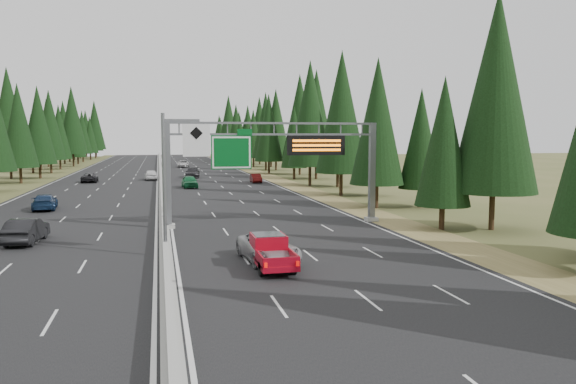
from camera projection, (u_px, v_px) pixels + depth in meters
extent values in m
cube|color=black|center=(161.00, 182.00, 84.82)|extent=(32.00, 260.00, 0.08)
cube|color=olive|center=(276.00, 180.00, 88.81)|extent=(3.60, 260.00, 0.06)
cube|color=#4C5327|center=(35.00, 184.00, 80.84)|extent=(3.60, 260.00, 0.06)
cube|color=gray|center=(161.00, 180.00, 84.80)|extent=(0.70, 260.00, 0.30)
cube|color=gray|center=(161.00, 178.00, 84.77)|extent=(0.30, 260.00, 0.60)
cube|color=slate|center=(168.00, 175.00, 40.88)|extent=(0.45, 0.45, 7.80)
cube|color=gray|center=(169.00, 226.00, 41.25)|extent=(0.90, 0.90, 0.30)
cube|color=slate|center=(372.00, 172.00, 44.43)|extent=(0.45, 0.45, 7.80)
cube|color=gray|center=(371.00, 219.00, 44.79)|extent=(0.90, 0.90, 0.30)
cube|color=slate|center=(274.00, 123.00, 42.28)|extent=(15.85, 0.35, 0.16)
cube|color=slate|center=(274.00, 134.00, 42.36)|extent=(15.85, 0.35, 0.16)
cube|color=#054C19|center=(231.00, 152.00, 41.52)|extent=(3.00, 0.10, 2.50)
cube|color=silver|center=(232.00, 152.00, 41.46)|extent=(2.85, 0.02, 2.35)
cube|color=#054C19|center=(245.00, 132.00, 41.59)|extent=(1.10, 0.10, 0.45)
cube|color=black|center=(316.00, 145.00, 42.87)|extent=(4.50, 0.40, 1.50)
cube|color=orange|center=(317.00, 141.00, 42.63)|extent=(3.80, 0.02, 0.18)
cube|color=orange|center=(317.00, 145.00, 42.66)|extent=(3.80, 0.02, 0.18)
cube|color=orange|center=(317.00, 150.00, 42.69)|extent=(3.80, 0.02, 0.18)
cylinder|color=slate|center=(164.00, 186.00, 31.09)|extent=(0.20, 0.20, 8.00)
cube|color=gray|center=(166.00, 255.00, 31.48)|extent=(0.50, 0.50, 0.20)
cube|color=slate|center=(181.00, 120.00, 30.97)|extent=(2.00, 0.15, 0.15)
cube|color=silver|center=(196.00, 140.00, 31.14)|extent=(1.50, 0.06, 1.80)
cylinder|color=black|center=(442.00, 218.00, 40.93)|extent=(0.40, 0.40, 1.78)
cone|color=black|center=(444.00, 141.00, 40.38)|extent=(4.01, 4.01, 9.36)
cylinder|color=black|center=(492.00, 211.00, 40.91)|extent=(0.40, 0.40, 2.75)
cone|color=black|center=(496.00, 92.00, 40.07)|extent=(6.18, 6.18, 14.43)
cylinder|color=black|center=(376.00, 196.00, 53.45)|extent=(0.40, 0.40, 2.28)
cone|color=black|center=(377.00, 121.00, 52.75)|extent=(5.12, 5.12, 11.95)
cylinder|color=black|center=(419.00, 198.00, 54.04)|extent=(0.40, 0.40, 1.82)
cone|color=black|center=(421.00, 139.00, 53.48)|extent=(4.11, 4.11, 9.58)
cylinder|color=black|center=(341.00, 184.00, 64.73)|extent=(0.40, 0.40, 2.65)
cone|color=black|center=(342.00, 112.00, 63.91)|extent=(5.97, 5.97, 13.93)
cylinder|color=black|center=(375.00, 188.00, 64.34)|extent=(0.40, 0.40, 1.84)
cone|color=black|center=(376.00, 138.00, 63.78)|extent=(4.14, 4.14, 9.66)
cylinder|color=black|center=(310.00, 176.00, 77.78)|extent=(0.40, 0.40, 2.76)
cone|color=black|center=(310.00, 113.00, 76.93)|extent=(6.20, 6.20, 14.48)
cylinder|color=black|center=(338.00, 180.00, 76.05)|extent=(0.40, 0.40, 1.95)
cone|color=black|center=(338.00, 135.00, 75.45)|extent=(4.39, 4.39, 10.25)
cylinder|color=black|center=(294.00, 173.00, 89.75)|extent=(0.40, 0.40, 1.88)
cone|color=black|center=(294.00, 137.00, 89.17)|extent=(4.23, 4.23, 9.87)
cylinder|color=black|center=(316.00, 170.00, 90.67)|extent=(0.40, 0.40, 2.81)
cone|color=black|center=(316.00, 116.00, 89.81)|extent=(6.32, 6.32, 14.74)
cylinder|color=black|center=(269.00, 168.00, 102.83)|extent=(0.40, 0.40, 2.33)
cone|color=black|center=(269.00, 128.00, 102.12)|extent=(5.25, 5.25, 12.25)
cylinder|color=black|center=(300.00, 167.00, 100.77)|extent=(0.40, 0.40, 2.88)
cone|color=black|center=(300.00, 116.00, 99.89)|extent=(6.47, 6.47, 15.10)
cylinder|color=black|center=(266.00, 164.00, 113.66)|extent=(0.40, 0.40, 2.53)
cone|color=black|center=(266.00, 125.00, 112.89)|extent=(5.69, 5.69, 13.27)
cylinder|color=black|center=(276.00, 164.00, 114.77)|extent=(0.40, 0.40, 2.64)
cone|color=black|center=(276.00, 123.00, 113.96)|extent=(5.94, 5.94, 13.85)
cylinder|color=black|center=(254.00, 162.00, 126.84)|extent=(0.40, 0.40, 2.08)
cone|color=black|center=(253.00, 134.00, 126.20)|extent=(4.67, 4.67, 10.90)
cylinder|color=black|center=(271.00, 163.00, 126.99)|extent=(0.40, 0.40, 1.88)
cone|color=black|center=(271.00, 137.00, 126.42)|extent=(4.23, 4.23, 9.88)
cylinder|color=black|center=(240.00, 161.00, 136.15)|extent=(0.40, 0.40, 1.92)
cone|color=black|center=(240.00, 136.00, 135.56)|extent=(4.32, 4.32, 10.08)
cylinder|color=black|center=(260.00, 159.00, 138.65)|extent=(0.40, 0.40, 2.67)
cone|color=black|center=(259.00, 125.00, 137.84)|extent=(6.00, 6.00, 14.00)
cylinder|color=black|center=(236.00, 158.00, 149.95)|extent=(0.40, 0.40, 2.47)
cone|color=black|center=(236.00, 129.00, 149.19)|extent=(5.57, 5.57, 12.99)
cylinder|color=black|center=(248.00, 158.00, 150.46)|extent=(0.40, 0.40, 2.45)
cone|color=black|center=(248.00, 129.00, 149.71)|extent=(5.50, 5.50, 12.84)
cylinder|color=black|center=(229.00, 155.00, 160.64)|extent=(0.40, 0.40, 2.98)
cone|color=black|center=(229.00, 123.00, 159.72)|extent=(6.70, 6.70, 15.63)
cylinder|color=black|center=(245.00, 157.00, 161.11)|extent=(0.40, 0.40, 1.91)
cone|color=black|center=(244.00, 136.00, 160.52)|extent=(4.31, 4.31, 10.05)
cylinder|color=black|center=(225.00, 155.00, 175.73)|extent=(0.40, 0.40, 1.99)
cone|color=black|center=(225.00, 136.00, 175.12)|extent=(4.47, 4.47, 10.43)
cylinder|color=black|center=(239.00, 155.00, 175.25)|extent=(0.40, 0.40, 2.36)
cone|color=black|center=(239.00, 131.00, 174.53)|extent=(5.32, 5.32, 12.41)
cylinder|color=black|center=(221.00, 154.00, 184.97)|extent=(0.40, 0.40, 2.10)
cone|color=black|center=(221.00, 134.00, 184.33)|extent=(4.72, 4.72, 11.01)
cylinder|color=black|center=(231.00, 153.00, 188.04)|extent=(0.40, 0.40, 2.45)
cone|color=black|center=(231.00, 131.00, 187.29)|extent=(5.51, 5.51, 12.85)
cylinder|color=black|center=(220.00, 153.00, 199.82)|extent=(0.40, 0.40, 2.34)
cone|color=black|center=(219.00, 132.00, 199.10)|extent=(5.27, 5.27, 12.29)
cylinder|color=black|center=(231.00, 152.00, 200.53)|extent=(0.40, 0.40, 2.75)
cone|color=black|center=(231.00, 128.00, 199.68)|extent=(6.19, 6.19, 14.45)
cylinder|color=black|center=(21.00, 175.00, 81.90)|extent=(0.40, 0.40, 2.33)
cone|color=black|center=(18.00, 125.00, 81.18)|extent=(5.24, 5.24, 12.23)
cylinder|color=black|center=(40.00, 171.00, 91.08)|extent=(0.40, 0.40, 2.40)
cone|color=black|center=(38.00, 125.00, 90.34)|extent=(5.41, 5.41, 12.61)
cylinder|color=black|center=(11.00, 170.00, 90.83)|extent=(0.40, 0.40, 2.87)
cone|color=black|center=(8.00, 114.00, 89.95)|extent=(6.47, 6.47, 15.09)
cylinder|color=black|center=(51.00, 167.00, 105.00)|extent=(0.40, 0.40, 2.49)
cone|color=black|center=(49.00, 125.00, 104.23)|extent=(5.59, 5.59, 13.05)
cylinder|color=black|center=(33.00, 169.00, 104.65)|extent=(0.40, 0.40, 1.76)
cone|color=black|center=(32.00, 139.00, 104.11)|extent=(3.97, 3.97, 9.26)
cylinder|color=black|center=(60.00, 164.00, 117.68)|extent=(0.40, 0.40, 2.17)
cone|color=black|center=(59.00, 132.00, 117.02)|extent=(4.89, 4.89, 11.41)
cylinder|color=black|center=(41.00, 163.00, 116.27)|extent=(0.40, 0.40, 2.60)
cone|color=black|center=(39.00, 124.00, 115.48)|extent=(5.84, 5.84, 13.63)
cylinder|color=black|center=(73.00, 160.00, 128.27)|extent=(0.40, 0.40, 2.92)
cone|color=black|center=(72.00, 120.00, 127.38)|extent=(6.57, 6.57, 15.33)
cylinder|color=black|center=(48.00, 162.00, 126.48)|extent=(0.40, 0.40, 2.46)
cone|color=black|center=(47.00, 127.00, 125.72)|extent=(5.53, 5.53, 12.91)
cylinder|color=black|center=(78.00, 161.00, 139.61)|extent=(0.40, 0.40, 1.80)
cone|color=black|center=(77.00, 138.00, 139.06)|extent=(4.04, 4.04, 9.43)
cylinder|color=black|center=(65.00, 159.00, 140.64)|extent=(0.40, 0.40, 2.54)
cone|color=black|center=(63.00, 127.00, 139.86)|extent=(5.71, 5.71, 13.32)
cylinder|color=black|center=(83.00, 158.00, 152.04)|extent=(0.40, 0.40, 2.24)
cone|color=black|center=(82.00, 132.00, 151.36)|extent=(5.03, 5.03, 11.74)
cylinder|color=black|center=(70.00, 158.00, 153.21)|extent=(0.40, 0.40, 1.96)
cone|color=black|center=(69.00, 136.00, 152.61)|extent=(4.40, 4.40, 10.27)
cylinder|color=black|center=(91.00, 156.00, 165.85)|extent=(0.40, 0.40, 2.05)
cone|color=black|center=(90.00, 135.00, 165.22)|extent=(4.62, 4.62, 10.78)
cylinder|color=black|center=(74.00, 156.00, 165.59)|extent=(0.40, 0.40, 2.21)
cone|color=black|center=(73.00, 133.00, 164.92)|extent=(4.97, 4.97, 11.60)
cylinder|color=black|center=(96.00, 154.00, 176.80)|extent=(0.40, 0.40, 2.91)
cone|color=black|center=(95.00, 125.00, 175.91)|extent=(6.55, 6.55, 15.29)
cylinder|color=black|center=(80.00, 155.00, 176.54)|extent=(0.40, 0.40, 2.14)
cone|color=black|center=(79.00, 134.00, 175.88)|extent=(4.80, 4.80, 11.21)
cylinder|color=black|center=(96.00, 154.00, 190.32)|extent=(0.40, 0.40, 2.11)
cone|color=black|center=(96.00, 134.00, 189.67)|extent=(4.74, 4.74, 11.07)
cylinder|color=black|center=(87.00, 154.00, 186.72)|extent=(0.40, 0.40, 2.52)
cone|color=black|center=(86.00, 130.00, 185.95)|extent=(5.66, 5.66, 13.22)
imported|color=#A4A3A8|center=(268.00, 248.00, 30.22)|extent=(3.00, 5.59, 1.49)
cylinder|color=black|center=(262.00, 269.00, 26.97)|extent=(0.27, 0.72, 0.72)
cylinder|color=black|center=(293.00, 267.00, 27.31)|extent=(0.27, 0.72, 0.72)
cylinder|color=black|center=(252.00, 256.00, 29.84)|extent=(0.27, 0.72, 0.72)
cylinder|color=black|center=(280.00, 255.00, 30.18)|extent=(0.27, 0.72, 0.72)
cube|color=#B00A1E|center=(271.00, 259.00, 28.61)|extent=(1.80, 5.03, 0.27)
cube|color=#B00A1E|center=(268.00, 244.00, 29.33)|extent=(1.71, 1.98, 0.99)
cube|color=black|center=(268.00, 239.00, 29.30)|extent=(1.53, 1.71, 0.49)
cube|color=#B00A1E|center=(260.00, 259.00, 27.08)|extent=(0.09, 2.15, 0.54)
cube|color=#B00A1E|center=(294.00, 257.00, 27.46)|extent=(0.09, 2.15, 0.54)
cube|color=#B00A1E|center=(282.00, 263.00, 26.23)|extent=(1.80, 0.09, 0.54)
imported|color=#176537|center=(190.00, 182.00, 74.20)|extent=(2.12, 4.80, 1.60)
imported|color=#4E0C0B|center=(256.00, 178.00, 82.35)|extent=(1.49, 3.99, 1.30)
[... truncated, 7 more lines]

